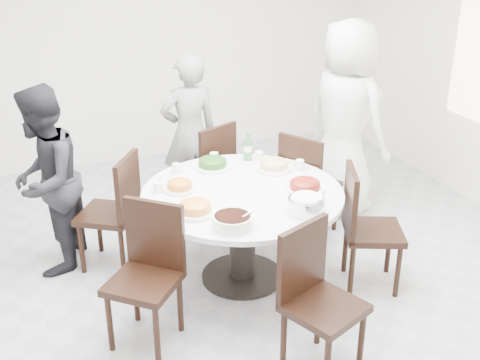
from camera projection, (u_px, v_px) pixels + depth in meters
name	position (u px, v px, depth m)	size (l,w,h in m)	color
floor	(209.00, 297.00, 4.50)	(6.00, 6.00, 0.01)	#B0B1B5
wall_back	(114.00, 38.00, 6.48)	(6.00, 0.01, 2.80)	white
dining_table	(242.00, 236.00, 4.59)	(1.50, 1.50, 0.75)	white
chair_ne	(310.00, 183.00, 5.25)	(0.42, 0.42, 0.95)	black
chair_n	(204.00, 171.00, 5.49)	(0.42, 0.42, 0.95)	black
chair_nw	(107.00, 212.00, 4.75)	(0.42, 0.42, 0.95)	black
chair_sw	(143.00, 280.00, 3.86)	(0.42, 0.42, 0.95)	black
chair_s	(325.00, 305.00, 3.61)	(0.42, 0.42, 0.95)	black
chair_se	(374.00, 229.00, 4.48)	(0.42, 0.42, 0.95)	black
diner_right	(346.00, 119.00, 5.51)	(0.89, 0.58, 1.81)	white
diner_middle	(189.00, 133.00, 5.61)	(0.55, 0.36, 1.50)	black
diner_left	(45.00, 181.00, 4.61)	(0.73, 0.57, 1.50)	black
dish_greens	(212.00, 164.00, 4.83)	(0.29, 0.29, 0.08)	white
dish_pale	(274.00, 166.00, 4.79)	(0.29, 0.29, 0.08)	white
dish_orange	(180.00, 187.00, 4.44)	(0.23, 0.23, 0.06)	white
dish_redbrown	(305.00, 186.00, 4.43)	(0.29, 0.29, 0.07)	white
dish_tofu	(195.00, 208.00, 4.10)	(0.29, 0.29, 0.07)	white
rice_bowl	(306.00, 205.00, 4.10)	(0.25, 0.25, 0.11)	silver
soup_bowl	(232.00, 221.00, 3.92)	(0.27, 0.27, 0.08)	white
beverage_bottle	(248.00, 146.00, 4.96)	(0.07, 0.07, 0.24)	#2E733B
tea_cups	(214.00, 159.00, 4.92)	(0.07, 0.07, 0.08)	white
chopsticks	(214.00, 160.00, 4.99)	(0.24, 0.04, 0.01)	tan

